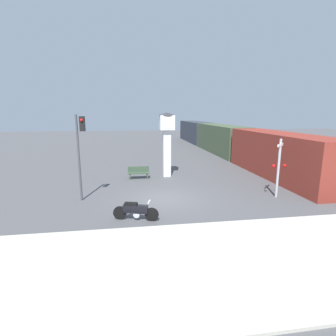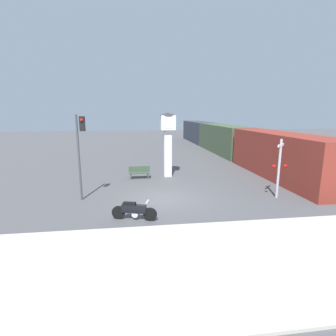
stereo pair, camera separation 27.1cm
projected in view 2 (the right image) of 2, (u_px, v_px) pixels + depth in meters
The scene contains 8 objects.
ground_plane at pixel (163, 199), 15.21m from camera, with size 120.00×120.00×0.00m, color #4C4C4F.
sidewalk_strip at pixel (187, 264), 8.60m from camera, with size 36.00×6.00×0.10m.
motorcycle at pixel (134, 211), 12.17m from camera, with size 2.10×0.76×0.95m.
clock_tower at pixel (168, 135), 20.01m from camera, with size 1.31×1.31×4.93m.
freight_train at pixel (224, 139), 32.56m from camera, with size 2.80×38.20×3.40m.
traffic_light at pixel (80, 143), 14.43m from camera, with size 0.50×0.35×4.83m.
railroad_crossing_signal at pixel (279, 166), 15.09m from camera, with size 0.90×0.82×3.46m.
bench at pixel (139, 172), 19.85m from camera, with size 1.60×0.44×0.92m.
Camera 2 is at (-1.68, -14.41, 4.92)m, focal length 28.00 mm.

